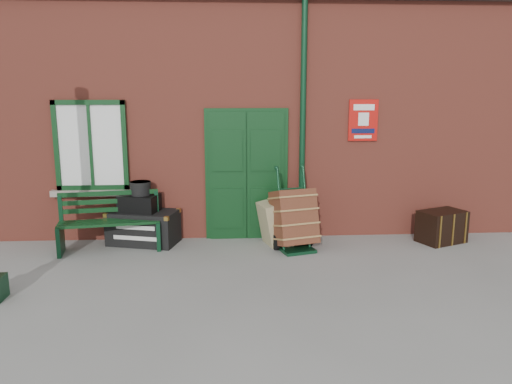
{
  "coord_description": "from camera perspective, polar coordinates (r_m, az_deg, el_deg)",
  "views": [
    {
      "loc": [
        -0.66,
        -6.99,
        2.57
      ],
      "look_at": [
        -0.19,
        0.6,
        1.0
      ],
      "focal_mm": 35.0,
      "sensor_mm": 36.0,
      "label": 1
    }
  ],
  "objects": [
    {
      "name": "suitcase_front",
      "position": [
        8.29,
        2.85,
        -4.15
      ],
      "size": [
        0.4,
        0.51,
        0.63
      ],
      "primitive_type": "cube",
      "rotation": [
        0.0,
        -0.2,
        0.26
      ],
      "color": "tan",
      "rests_on": "ground"
    },
    {
      "name": "suitcase_back",
      "position": [
        8.35,
        1.55,
        -3.65
      ],
      "size": [
        0.45,
        0.57,
        0.73
      ],
      "primitive_type": "cube",
      "rotation": [
        0.0,
        -0.19,
        0.26
      ],
      "color": "tan",
      "rests_on": "ground"
    },
    {
      "name": "strongbox",
      "position": [
        8.57,
        -13.19,
        -1.24
      ],
      "size": [
        0.71,
        0.59,
        0.28
      ],
      "primitive_type": "cube",
      "rotation": [
        0.0,
        0.0,
        -0.26
      ],
      "color": "black",
      "rests_on": "houdini_trunk"
    },
    {
      "name": "station_building",
      "position": [
        10.51,
        0.05,
        9.43
      ],
      "size": [
        10.3,
        4.3,
        4.36
      ],
      "color": "#A34534",
      "rests_on": "ground"
    },
    {
      "name": "hatbox",
      "position": [
        8.51,
        -13.07,
        0.43
      ],
      "size": [
        0.41,
        0.41,
        0.22
      ],
      "primitive_type": "cylinder",
      "rotation": [
        0.0,
        0.0,
        -0.26
      ],
      "color": "black",
      "rests_on": "strongbox"
    },
    {
      "name": "bench",
      "position": [
        8.42,
        -16.39,
        -3.1
      ],
      "size": [
        1.64,
        0.74,
        0.98
      ],
      "rotation": [
        0.0,
        0.0,
        0.16
      ],
      "color": "#0D3215",
      "rests_on": "ground"
    },
    {
      "name": "porter_trolley",
      "position": [
        8.12,
        4.37,
        -3.03
      ],
      "size": [
        0.81,
        0.84,
        1.33
      ],
      "rotation": [
        0.0,
        0.0,
        0.28
      ],
      "color": "#0C321B",
      "rests_on": "ground"
    },
    {
      "name": "houdini_trunk",
      "position": [
        8.66,
        -12.74,
        -3.95
      ],
      "size": [
        1.25,
        0.89,
        0.56
      ],
      "primitive_type": "cube",
      "rotation": [
        0.0,
        0.0,
        -0.26
      ],
      "color": "black",
      "rests_on": "ground"
    },
    {
      "name": "ground",
      "position": [
        7.47,
        1.76,
        -8.45
      ],
      "size": [
        80.0,
        80.0,
        0.0
      ],
      "primitive_type": "plane",
      "color": "gray",
      "rests_on": "ground"
    },
    {
      "name": "dark_trunk",
      "position": [
        9.1,
        20.45,
        -3.71
      ],
      "size": [
        0.89,
        0.75,
        0.54
      ],
      "primitive_type": "cube",
      "rotation": [
        0.0,
        0.0,
        0.4
      ],
      "color": "black",
      "rests_on": "ground"
    }
  ]
}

